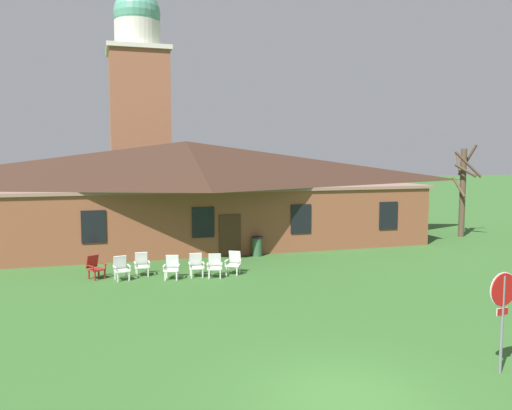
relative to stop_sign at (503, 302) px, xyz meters
The scene contains 13 objects.
ground_plane 4.36m from the stop_sign, behind, with size 200.00×200.00×0.00m, color #336028.
brick_building 20.82m from the stop_sign, 101.15° to the left, with size 26.64×10.40×5.84m.
dome_tower 37.39m from the stop_sign, 98.57° to the left, with size 5.18×5.18×19.68m.
stop_sign is the anchor object (origin of this frame).
lawn_chair_by_porch 15.44m from the stop_sign, 126.20° to the left, with size 0.84×0.87×0.96m.
lawn_chair_near_door 14.43m from the stop_sign, 124.17° to the left, with size 0.72×0.77×0.96m.
lawn_chair_left_end 14.45m from the stop_sign, 120.07° to the left, with size 0.64×0.67×0.96m.
lawn_chair_middle 13.03m from the stop_sign, 117.92° to the left, with size 0.74×0.79×0.96m.
lawn_chair_right_end 12.73m from the stop_sign, 113.50° to the left, with size 0.67×0.70×0.96m.
lawn_chair_far_side 12.14m from the stop_sign, 111.02° to the left, with size 0.73×0.78×0.96m.
lawn_chair_under_eave 12.18m from the stop_sign, 106.40° to the left, with size 0.83×0.86×0.96m.
bare_tree_beside_building 21.49m from the stop_sign, 54.08° to the left, with size 1.89×1.90×5.71m.
trash_bin 15.19m from the stop_sign, 95.08° to the left, with size 0.56×0.56×0.98m.
Camera 1 is at (-4.75, -9.38, 5.05)m, focal length 36.47 mm.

